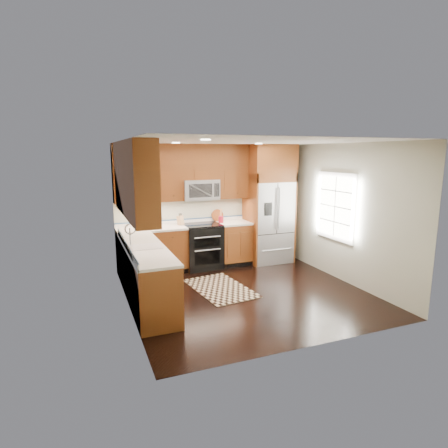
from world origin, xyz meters
name	(u,v)px	position (x,y,z in m)	size (l,w,h in m)	color
ground	(246,292)	(0.00, 0.00, 0.00)	(4.00, 4.00, 0.00)	black
wall_back	(208,205)	(0.00, 2.00, 1.30)	(4.00, 0.02, 2.60)	#B7BCA9
wall_left	(126,228)	(-2.00, 0.00, 1.30)	(0.02, 4.00, 2.60)	#B7BCA9
wall_right	(343,213)	(2.00, 0.00, 1.30)	(0.02, 4.00, 2.60)	#B7BCA9
window	(335,206)	(1.98, 0.20, 1.40)	(0.04, 1.10, 1.30)	white
base_cabinets	(165,262)	(-1.23, 0.90, 0.45)	(2.85, 3.00, 0.90)	brown
countertop	(171,235)	(-1.09, 1.01, 0.92)	(2.86, 3.01, 0.04)	white
upper_cabinets	(165,175)	(-1.15, 1.09, 2.02)	(2.85, 3.00, 1.15)	brown
range	(203,246)	(-0.25, 1.67, 0.47)	(0.76, 0.67, 0.95)	black
microwave	(200,190)	(-0.25, 1.80, 1.66)	(0.76, 0.40, 0.42)	#B2B2B7
refrigerator	(269,204)	(1.30, 1.63, 1.30)	(0.98, 0.75, 2.60)	#B2B2B7
sink_faucet	(142,243)	(-1.73, 0.23, 0.99)	(0.54, 0.44, 0.37)	#B2B2B7
rug	(220,288)	(-0.35, 0.36, 0.01)	(0.88, 1.46, 0.01)	black
knife_block	(180,220)	(-0.69, 1.79, 1.04)	(0.13, 0.15, 0.25)	tan
utensil_crock	(221,218)	(0.19, 1.72, 1.04)	(0.13, 0.13, 0.30)	#A61428
cutting_board	(217,221)	(0.19, 1.94, 0.95)	(0.26, 0.26, 0.02)	brown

